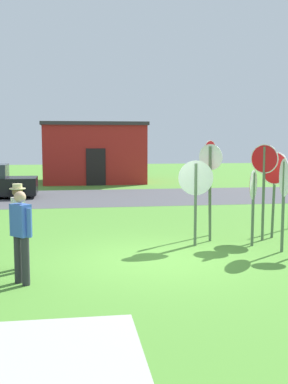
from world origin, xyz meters
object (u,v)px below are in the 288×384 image
at_px(stop_sign_low_front, 264,175).
at_px(stop_sign_rear_right, 253,195).
at_px(stop_sign_leaning_right, 274,179).
at_px(person_on_left, 21,232).
at_px(stop_sign_rear_left, 210,177).
at_px(stop_sign_far_back, 196,188).
at_px(person_in_blue, 18,222).
at_px(stop_sign_leaning_left, 210,173).
at_px(stop_sign_tallest, 284,188).

distance_m(stop_sign_low_front, stop_sign_rear_right, 0.86).
relative_size(stop_sign_low_front, stop_sign_rear_right, 1.33).
bearing_deg(stop_sign_leaning_right, person_on_left, -152.86).
bearing_deg(stop_sign_rear_right, stop_sign_low_front, 48.00).
xyz_separation_m(stop_sign_leaning_right, person_on_left, (-6.17, -3.16, -0.63)).
bearing_deg(stop_sign_rear_left, stop_sign_far_back, -138.15).
xyz_separation_m(stop_sign_far_back, person_in_blue, (-4.02, -1.61, -0.45)).
xyz_separation_m(stop_sign_low_front, stop_sign_leaning_left, (-1.17, 0.85, 0.00)).
bearing_deg(stop_sign_leaning_right, stop_sign_rear_right, -137.01).
bearing_deg(person_in_blue, stop_sign_rear_right, 14.46).
bearing_deg(person_on_left, stop_sign_tallest, 15.77).
height_order(stop_sign_leaning_left, stop_sign_rear_right, stop_sign_leaning_left).
relative_size(stop_sign_rear_left, person_in_blue, 1.43).
xyz_separation_m(stop_sign_far_back, stop_sign_leaning_left, (0.71, 1.19, 0.26)).
bearing_deg(person_in_blue, stop_sign_low_front, 18.23).
distance_m(stop_sign_rear_right, stop_sign_tallest, 0.87).
xyz_separation_m(stop_sign_leaning_left, stop_sign_rear_right, (0.68, -1.40, -0.44)).
relative_size(stop_sign_rear_left, stop_sign_tallest, 1.15).
bearing_deg(stop_sign_tallest, person_in_blue, -173.26).
relative_size(stop_sign_rear_right, person_in_blue, 1.08).
relative_size(stop_sign_rear_left, stop_sign_leaning_left, 0.96).
bearing_deg(stop_sign_leaning_left, stop_sign_far_back, -120.77).
relative_size(stop_sign_leaning_left, stop_sign_rear_right, 1.38).
bearing_deg(stop_sign_leaning_right, stop_sign_tallest, -106.31).
bearing_deg(stop_sign_leaning_right, stop_sign_low_front, -144.30).
bearing_deg(stop_sign_tallest, stop_sign_leaning_left, 118.36).
height_order(stop_sign_rear_left, stop_sign_tallest, stop_sign_rear_left).
distance_m(stop_sign_leaning_left, stop_sign_tallest, 2.40).
bearing_deg(person_on_left, stop_sign_leaning_right, 27.14).
bearing_deg(stop_sign_far_back, stop_sign_low_front, 10.16).
xyz_separation_m(stop_sign_leaning_right, stop_sign_leaning_left, (-1.59, 0.55, 0.12)).
height_order(stop_sign_leaning_right, stop_sign_tallest, stop_sign_leaning_right).
xyz_separation_m(stop_sign_leaning_right, stop_sign_tallest, (-0.45, -1.55, -0.09)).
height_order(stop_sign_low_front, stop_sign_far_back, stop_sign_low_front).
height_order(stop_sign_far_back, stop_sign_leaning_left, stop_sign_leaning_left).
relative_size(stop_sign_low_front, person_in_blue, 1.43).
distance_m(stop_sign_leaning_left, stop_sign_rear_right, 1.62).
bearing_deg(stop_sign_rear_left, person_in_blue, -155.57).
bearing_deg(stop_sign_leaning_left, stop_sign_rear_left, -105.78).
xyz_separation_m(stop_sign_rear_right, stop_sign_tallest, (0.46, -0.70, 0.23)).
xyz_separation_m(stop_sign_far_back, person_on_left, (-3.88, -2.53, -0.49)).
bearing_deg(stop_sign_low_front, stop_sign_leaning_left, 144.11).
bearing_deg(stop_sign_low_front, person_on_left, -153.54).
bearing_deg(person_on_left, stop_sign_rear_right, 23.76).
bearing_deg(stop_sign_far_back, person_in_blue, -158.22).
relative_size(stop_sign_far_back, person_in_blue, 1.21).
xyz_separation_m(stop_sign_leaning_left, person_on_left, (-4.58, -3.72, -0.75)).
distance_m(stop_sign_far_back, stop_sign_leaning_left, 1.41).
height_order(stop_sign_rear_left, stop_sign_leaning_left, stop_sign_leaning_left).
distance_m(stop_sign_low_front, stop_sign_leaning_right, 0.52).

